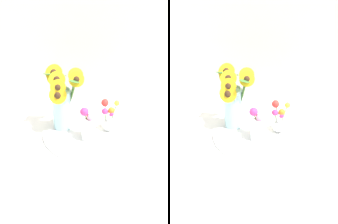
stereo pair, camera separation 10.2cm
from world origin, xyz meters
TOP-DOWN VIEW (x-y plane):
  - ground_plane at (0.00, 0.00)m, footprint 6.00×6.00m
  - serving_tray at (0.01, 0.06)m, footprint 0.43×0.43m
  - mason_jar_sunflowers at (-0.10, 0.08)m, footprint 0.23×0.18m
  - vase_small_center at (0.04, 0.01)m, footprint 0.08×0.08m
  - vase_bulb_right at (0.14, 0.08)m, footprint 0.09×0.07m

SIDE VIEW (x-z plane):
  - ground_plane at x=0.00m, z-range 0.00..0.00m
  - serving_tray at x=0.01m, z-range 0.00..0.02m
  - vase_small_center at x=0.04m, z-range 0.01..0.17m
  - vase_bulb_right at x=0.14m, z-range 0.00..0.18m
  - mason_jar_sunflowers at x=-0.10m, z-range 0.01..0.34m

